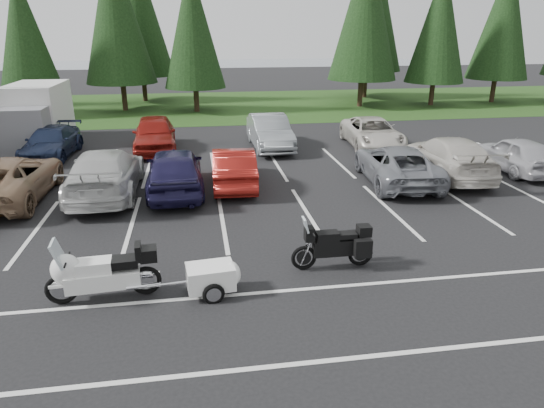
{
  "coord_description": "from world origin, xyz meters",
  "views": [
    {
      "loc": [
        -0.15,
        -12.84,
        5.55
      ],
      "look_at": [
        1.81,
        -0.5,
        0.98
      ],
      "focal_mm": 32.0,
      "sensor_mm": 36.0,
      "label": 1
    }
  ],
  "objects_px": {
    "car_near_8": "(517,154)",
    "touring_motorcycle": "(102,268)",
    "car_far_1": "(51,143)",
    "car_far_3": "(270,132)",
    "car_near_4": "(175,170)",
    "car_near_3": "(105,172)",
    "car_near_2": "(9,179)",
    "adventure_motorcycle": "(333,242)",
    "car_near_5": "(234,167)",
    "car_near_6": "(397,164)",
    "car_far_4": "(372,133)",
    "car_near_7": "(448,157)",
    "car_far_2": "(155,134)",
    "cargo_trailer": "(211,280)",
    "box_truck": "(33,116)"
  },
  "relations": [
    {
      "from": "box_truck",
      "to": "car_near_2",
      "type": "xyz_separation_m",
      "value": [
        1.52,
        -8.51,
        -0.7
      ]
    },
    {
      "from": "car_near_8",
      "to": "car_far_3",
      "type": "distance_m",
      "value": 10.81
    },
    {
      "from": "car_near_2",
      "to": "car_far_3",
      "type": "relative_size",
      "value": 1.12
    },
    {
      "from": "box_truck",
      "to": "car_far_3",
      "type": "height_order",
      "value": "box_truck"
    },
    {
      "from": "car_near_5",
      "to": "cargo_trailer",
      "type": "xyz_separation_m",
      "value": [
        -1.16,
        -7.72,
        -0.37
      ]
    },
    {
      "from": "car_near_4",
      "to": "car_far_1",
      "type": "xyz_separation_m",
      "value": [
        -5.65,
        5.94,
        -0.15
      ]
    },
    {
      "from": "car_near_3",
      "to": "car_near_5",
      "type": "xyz_separation_m",
      "value": [
        4.49,
        0.33,
        -0.09
      ]
    },
    {
      "from": "car_near_5",
      "to": "car_near_7",
      "type": "relative_size",
      "value": 0.81
    },
    {
      "from": "car_far_1",
      "to": "cargo_trailer",
      "type": "height_order",
      "value": "car_far_1"
    },
    {
      "from": "car_near_6",
      "to": "car_near_8",
      "type": "distance_m",
      "value": 5.44
    },
    {
      "from": "car_near_3",
      "to": "car_near_5",
      "type": "bearing_deg",
      "value": -176.14
    },
    {
      "from": "car_near_7",
      "to": "car_far_1",
      "type": "height_order",
      "value": "car_near_7"
    },
    {
      "from": "cargo_trailer",
      "to": "car_far_2",
      "type": "bearing_deg",
      "value": 92.42
    },
    {
      "from": "car_near_4",
      "to": "cargo_trailer",
      "type": "xyz_separation_m",
      "value": [
        0.95,
        -7.25,
        -0.47
      ]
    },
    {
      "from": "car_near_2",
      "to": "car_near_6",
      "type": "height_order",
      "value": "car_near_2"
    },
    {
      "from": "car_near_5",
      "to": "car_near_3",
      "type": "bearing_deg",
      "value": 6.43
    },
    {
      "from": "car_far_4",
      "to": "car_near_8",
      "type": "bearing_deg",
      "value": -45.75
    },
    {
      "from": "car_near_7",
      "to": "car_far_2",
      "type": "xyz_separation_m",
      "value": [
        -11.68,
        6.04,
        0.04
      ]
    },
    {
      "from": "car_near_8",
      "to": "touring_motorcycle",
      "type": "xyz_separation_m",
      "value": [
        -14.9,
        -7.68,
        0.02
      ]
    },
    {
      "from": "car_near_6",
      "to": "cargo_trailer",
      "type": "relative_size",
      "value": 3.42
    },
    {
      "from": "car_near_2",
      "to": "car_near_6",
      "type": "xyz_separation_m",
      "value": [
        13.71,
        -0.2,
        -0.04
      ]
    },
    {
      "from": "car_near_8",
      "to": "touring_motorcycle",
      "type": "height_order",
      "value": "touring_motorcycle"
    },
    {
      "from": "car_near_8",
      "to": "car_far_4",
      "type": "distance_m",
      "value": 6.6
    },
    {
      "from": "car_near_4",
      "to": "car_near_3",
      "type": "bearing_deg",
      "value": -5.02
    },
    {
      "from": "car_near_8",
      "to": "car_far_2",
      "type": "xyz_separation_m",
      "value": [
        -14.72,
        5.9,
        0.1
      ]
    },
    {
      "from": "car_near_8",
      "to": "car_far_3",
      "type": "xyz_separation_m",
      "value": [
        -9.26,
        5.57,
        0.08
      ]
    },
    {
      "from": "car_near_5",
      "to": "car_near_6",
      "type": "height_order",
      "value": "car_near_5"
    },
    {
      "from": "car_near_2",
      "to": "car_near_5",
      "type": "distance_m",
      "value": 7.64
    },
    {
      "from": "car_near_6",
      "to": "adventure_motorcycle",
      "type": "height_order",
      "value": "car_near_6"
    },
    {
      "from": "car_near_6",
      "to": "car_far_4",
      "type": "xyz_separation_m",
      "value": [
        1.14,
        5.72,
        -0.02
      ]
    },
    {
      "from": "car_near_5",
      "to": "cargo_trailer",
      "type": "bearing_deg",
      "value": 83.74
    },
    {
      "from": "car_near_6",
      "to": "car_far_3",
      "type": "height_order",
      "value": "car_far_3"
    },
    {
      "from": "car_near_6",
      "to": "car_far_1",
      "type": "height_order",
      "value": "car_near_6"
    },
    {
      "from": "car_near_5",
      "to": "car_far_1",
      "type": "height_order",
      "value": "car_near_5"
    },
    {
      "from": "car_far_4",
      "to": "car_near_6",
      "type": "bearing_deg",
      "value": -97.2
    },
    {
      "from": "car_far_2",
      "to": "car_near_7",
      "type": "bearing_deg",
      "value": -30.21
    },
    {
      "from": "car_near_6",
      "to": "adventure_motorcycle",
      "type": "distance_m",
      "value": 7.65
    },
    {
      "from": "car_near_5",
      "to": "car_far_4",
      "type": "bearing_deg",
      "value": -142.31
    },
    {
      "from": "cargo_trailer",
      "to": "box_truck",
      "type": "bearing_deg",
      "value": 110.55
    },
    {
      "from": "car_far_1",
      "to": "car_far_3",
      "type": "bearing_deg",
      "value": 4.73
    },
    {
      "from": "car_near_4",
      "to": "car_far_1",
      "type": "height_order",
      "value": "car_near_4"
    },
    {
      "from": "car_near_2",
      "to": "adventure_motorcycle",
      "type": "bearing_deg",
      "value": 146.51
    },
    {
      "from": "car_near_5",
      "to": "car_near_6",
      "type": "xyz_separation_m",
      "value": [
        6.08,
        -0.58,
        -0.0
      ]
    },
    {
      "from": "car_near_3",
      "to": "car_far_3",
      "type": "xyz_separation_m",
      "value": [
        6.71,
        5.99,
        -0.01
      ]
    },
    {
      "from": "car_near_4",
      "to": "car_far_2",
      "type": "distance_m",
      "value": 6.56
    },
    {
      "from": "car_near_4",
      "to": "adventure_motorcycle",
      "type": "bearing_deg",
      "value": 119.8
    },
    {
      "from": "car_near_7",
      "to": "cargo_trailer",
      "type": "bearing_deg",
      "value": 43.22
    },
    {
      "from": "car_far_2",
      "to": "cargo_trailer",
      "type": "distance_m",
      "value": 13.87
    },
    {
      "from": "box_truck",
      "to": "car_far_2",
      "type": "relative_size",
      "value": 1.17
    },
    {
      "from": "car_near_2",
      "to": "car_far_1",
      "type": "xyz_separation_m",
      "value": [
        -0.12,
        5.85,
        -0.08
      ]
    }
  ]
}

